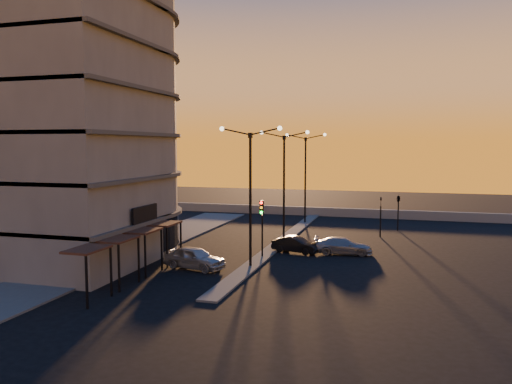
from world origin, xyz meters
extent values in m
plane|color=black|center=(0.00, 0.00, 0.00)|extent=(120.00, 120.00, 0.00)
cube|color=#4C4C49|center=(-10.50, 4.00, 0.06)|extent=(5.00, 40.00, 0.12)
cube|color=#4C4C49|center=(0.00, 10.00, 0.06)|extent=(1.20, 36.00, 0.12)
cube|color=gray|center=(2.00, 26.00, 0.50)|extent=(44.00, 0.50, 1.00)
cylinder|color=#69645C|center=(-14.00, 2.00, 12.50)|extent=(14.00, 14.00, 25.00)
cube|color=#69645C|center=(-14.00, -3.00, 12.50)|extent=(14.00, 10.00, 25.00)
cylinder|color=black|center=(-14.00, 2.00, 1.60)|extent=(14.16, 14.16, 2.40)
cube|color=black|center=(-6.80, -2.00, 3.60)|extent=(0.15, 3.20, 1.20)
cylinder|color=black|center=(0.00, 0.00, 4.50)|extent=(0.18, 0.18, 9.00)
cube|color=black|center=(0.00, 0.00, 8.90)|extent=(0.25, 0.25, 0.35)
sphere|color=#FFE5B2|center=(-2.00, 0.00, 9.35)|extent=(0.32, 0.32, 0.32)
sphere|color=#FFE5B2|center=(2.00, 0.00, 9.35)|extent=(0.32, 0.32, 0.32)
cylinder|color=black|center=(0.00, 10.00, 4.50)|extent=(0.18, 0.18, 9.00)
cube|color=black|center=(0.00, 10.00, 8.90)|extent=(0.25, 0.25, 0.35)
sphere|color=#FFE5B2|center=(-2.00, 10.00, 9.35)|extent=(0.32, 0.32, 0.32)
sphere|color=#FFE5B2|center=(2.00, 10.00, 9.35)|extent=(0.32, 0.32, 0.32)
cylinder|color=black|center=(0.00, 20.00, 4.50)|extent=(0.18, 0.18, 9.00)
cube|color=black|center=(0.00, 20.00, 8.90)|extent=(0.25, 0.25, 0.35)
sphere|color=#FFE5B2|center=(-2.00, 20.00, 9.35)|extent=(0.32, 0.32, 0.32)
sphere|color=#FFE5B2|center=(2.00, 20.00, 9.35)|extent=(0.32, 0.32, 0.32)
cylinder|color=black|center=(0.00, 3.00, 1.60)|extent=(0.12, 0.12, 3.20)
cube|color=black|center=(0.00, 2.82, 3.75)|extent=(0.28, 0.16, 1.00)
sphere|color=#FF0C05|center=(0.00, 2.72, 4.10)|extent=(0.20, 0.20, 0.20)
sphere|color=orange|center=(0.00, 2.72, 3.75)|extent=(0.20, 0.20, 0.20)
sphere|color=#0CFF26|center=(0.00, 2.72, 3.40)|extent=(0.20, 0.20, 0.20)
cylinder|color=black|center=(8.00, 14.00, 1.40)|extent=(0.12, 0.12, 2.80)
imported|color=black|center=(8.00, 14.00, 3.20)|extent=(0.13, 0.16, 0.80)
cylinder|color=black|center=(9.50, 18.00, 1.40)|extent=(0.12, 0.12, 2.80)
imported|color=black|center=(9.50, 18.00, 3.20)|extent=(0.42, 1.99, 0.80)
imported|color=#AAADB1|center=(-3.50, -1.41, 0.74)|extent=(4.62, 2.67, 1.48)
imported|color=black|center=(2.03, 5.43, 0.61)|extent=(3.92, 2.16, 1.22)
imported|color=#929499|center=(5.58, 5.92, 0.64)|extent=(4.57, 2.26, 1.28)
camera|label=1|loc=(9.61, -31.77, 8.23)|focal=35.00mm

